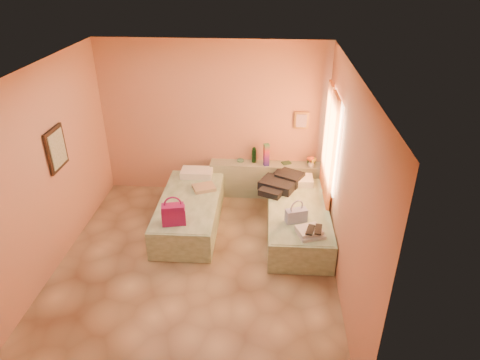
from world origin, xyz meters
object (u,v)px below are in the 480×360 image
object	(u,v)px
bed_right	(298,221)
magenta_handbag	(174,214)
water_bottle	(254,155)
blue_handbag	(296,216)
flower_vase	(312,161)
headboard_ledge	(266,179)
bed_left	(190,212)
towel_stack	(311,232)
green_book	(286,163)

from	to	relation	value
bed_right	magenta_handbag	bearing A→B (deg)	-163.71
water_bottle	blue_handbag	world-z (taller)	water_bottle
flower_vase	blue_handbag	xyz separation A→B (m)	(-0.33, -1.56, -0.16)
headboard_ledge	flower_vase	world-z (taller)	flower_vase
water_bottle	flower_vase	size ratio (longest dim) A/B	1.19
water_bottle	flower_vase	xyz separation A→B (m)	(1.03, -0.11, -0.02)
bed_left	towel_stack	distance (m)	2.11
headboard_ledge	blue_handbag	world-z (taller)	blue_handbag
headboard_ledge	water_bottle	distance (m)	0.52
headboard_ledge	bed_left	size ratio (longest dim) A/B	1.02
green_book	magenta_handbag	bearing A→B (deg)	-157.10
headboard_ledge	towel_stack	xyz separation A→B (m)	(0.66, -1.96, 0.23)
magenta_handbag	blue_handbag	bearing A→B (deg)	-6.63
bed_right	water_bottle	bearing A→B (deg)	120.05
headboard_ledge	green_book	size ratio (longest dim) A/B	13.06
headboard_ledge	bed_left	bearing A→B (deg)	-138.86
water_bottle	towel_stack	world-z (taller)	water_bottle
headboard_ledge	magenta_handbag	world-z (taller)	magenta_handbag
bed_left	towel_stack	bearing A→B (deg)	-25.69
water_bottle	magenta_handbag	bearing A→B (deg)	-120.57
bed_right	magenta_handbag	xyz separation A→B (m)	(-1.85, -0.57, 0.41)
flower_vase	towel_stack	size ratio (longest dim) A/B	0.66
bed_left	flower_vase	size ratio (longest dim) A/B	8.61
bed_right	towel_stack	world-z (taller)	towel_stack
water_bottle	flower_vase	world-z (taller)	water_bottle
bed_right	green_book	distance (m)	1.34
bed_left	towel_stack	xyz separation A→B (m)	(1.89, -0.88, 0.30)
headboard_ledge	green_book	xyz separation A→B (m)	(0.35, 0.03, 0.34)
headboard_ledge	magenta_handbag	distance (m)	2.26
magenta_handbag	towel_stack	xyz separation A→B (m)	(1.98, -0.16, -0.11)
bed_right	magenta_handbag	world-z (taller)	magenta_handbag
bed_left	bed_right	world-z (taller)	same
headboard_ledge	blue_handbag	size ratio (longest dim) A/B	6.48
bed_left	green_book	xyz separation A→B (m)	(1.59, 1.11, 0.41)
water_bottle	flower_vase	distance (m)	1.03
magenta_handbag	bed_right	bearing A→B (deg)	4.72
green_book	flower_vase	world-z (taller)	flower_vase
blue_handbag	green_book	bearing A→B (deg)	74.71
water_bottle	flower_vase	bearing A→B (deg)	-6.21
headboard_ledge	towel_stack	distance (m)	2.08
water_bottle	towel_stack	size ratio (longest dim) A/B	0.79
water_bottle	green_book	bearing A→B (deg)	-1.85
magenta_handbag	blue_handbag	world-z (taller)	magenta_handbag
bed_right	towel_stack	distance (m)	0.80
blue_handbag	towel_stack	distance (m)	0.39
water_bottle	towel_stack	xyz separation A→B (m)	(0.89, -2.01, -0.24)
headboard_ledge	bed_right	distance (m)	1.34
headboard_ledge	flower_vase	size ratio (longest dim) A/B	8.83
blue_handbag	magenta_handbag	bearing A→B (deg)	166.47
green_book	water_bottle	bearing A→B (deg)	153.64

